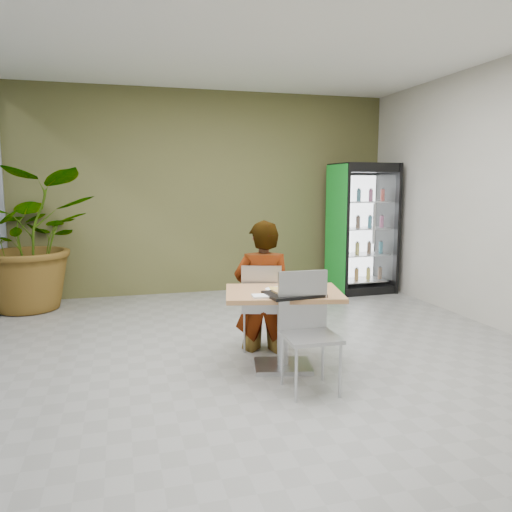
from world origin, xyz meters
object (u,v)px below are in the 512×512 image
object	(u,v)px
dining_table	(283,313)
cafeteria_tray	(294,294)
soda_cup	(305,280)
beverage_fridge	(362,228)
chair_near	(307,321)
chair_far	(262,301)
potted_plant	(32,239)
seated_woman	(263,300)

from	to	relation	value
dining_table	cafeteria_tray	xyz separation A→B (m)	(0.03, -0.22, 0.23)
soda_cup	beverage_fridge	distance (m)	3.60
chair_near	soda_cup	distance (m)	0.60
dining_table	beverage_fridge	bearing A→B (deg)	52.02
beverage_fridge	chair_far	bearing A→B (deg)	-136.84
cafeteria_tray	soda_cup	bearing A→B (deg)	53.23
chair_near	beverage_fridge	world-z (taller)	beverage_fridge
dining_table	potted_plant	world-z (taller)	potted_plant
soda_cup	potted_plant	xyz separation A→B (m)	(-2.87, 3.04, 0.15)
chair_near	beverage_fridge	size ratio (longest dim) A/B	0.48
potted_plant	seated_woman	bearing A→B (deg)	-43.95
seated_woman	potted_plant	size ratio (longest dim) A/B	0.85
soda_cup	potted_plant	world-z (taller)	potted_plant
dining_table	soda_cup	world-z (taller)	soda_cup
beverage_fridge	soda_cup	bearing A→B (deg)	-128.12
soda_cup	potted_plant	bearing A→B (deg)	133.32
seated_woman	beverage_fridge	xyz separation A→B (m)	(2.36, 2.40, 0.50)
cafeteria_tray	seated_woman	bearing A→B (deg)	93.76
seated_woman	beverage_fridge	size ratio (longest dim) A/B	0.81
seated_woman	cafeteria_tray	xyz separation A→B (m)	(0.05, -0.80, 0.23)
seated_woman	cafeteria_tray	bearing A→B (deg)	111.09
dining_table	chair_far	bearing A→B (deg)	95.79
chair_far	chair_near	xyz separation A→B (m)	(0.11, -1.00, 0.05)
dining_table	cafeteria_tray	distance (m)	0.32
chair_far	potted_plant	xyz separation A→B (m)	(-2.58, 2.56, 0.44)
soda_cup	chair_near	bearing A→B (deg)	-108.73
cafeteria_tray	chair_near	bearing A→B (deg)	-82.50
chair_near	potted_plant	xyz separation A→B (m)	(-2.69, 3.56, 0.40)
dining_table	chair_far	world-z (taller)	chair_far
beverage_fridge	potted_plant	distance (m)	4.97
chair_near	cafeteria_tray	xyz separation A→B (m)	(-0.03, 0.24, 0.18)
soda_cup	potted_plant	distance (m)	4.18
cafeteria_tray	beverage_fridge	distance (m)	3.95
dining_table	beverage_fridge	world-z (taller)	beverage_fridge
cafeteria_tray	potted_plant	distance (m)	4.26
cafeteria_tray	potted_plant	bearing A→B (deg)	128.73
chair_near	soda_cup	world-z (taller)	chair_near
potted_plant	chair_near	bearing A→B (deg)	-52.89
soda_cup	beverage_fridge	world-z (taller)	beverage_fridge
chair_far	soda_cup	distance (m)	0.63
potted_plant	dining_table	bearing A→B (deg)	-49.65
chair_far	cafeteria_tray	distance (m)	0.80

